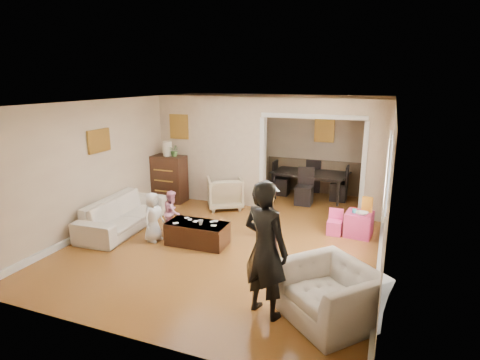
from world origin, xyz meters
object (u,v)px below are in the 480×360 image
at_px(play_table, 359,224).
at_px(child_toddler, 264,215).
at_px(sofa, 123,214).
at_px(table_lamp, 167,149).
at_px(adult_person, 265,249).
at_px(armchair_front, 330,294).
at_px(coffee_cup, 201,222).
at_px(child_kneel_a, 153,217).
at_px(coffee_table, 197,233).
at_px(child_kneel_b, 172,212).
at_px(armchair_back, 225,192).
at_px(dining_table, 309,185).
at_px(dresser, 169,179).
at_px(cyan_cup, 354,211).

relative_size(play_table, child_toddler, 0.55).
distance_m(sofa, table_lamp, 2.22).
bearing_deg(adult_person, armchair_front, -148.38).
height_order(coffee_cup, child_kneel_a, child_kneel_a).
relative_size(coffee_table, child_kneel_a, 1.17).
xyz_separation_m(play_table, child_kneel_b, (-3.47, -1.21, 0.20)).
height_order(armchair_back, dining_table, armchair_back).
bearing_deg(armchair_front, coffee_table, -167.95).
distance_m(armchair_back, child_kneel_a, 2.35).
bearing_deg(dresser, play_table, -7.68).
relative_size(armchair_front, child_kneel_b, 1.27).
height_order(table_lamp, coffee_cup, table_lamp).
relative_size(table_lamp, play_table, 0.73).
distance_m(coffee_table, adult_person, 2.58).
distance_m(coffee_cup, dining_table, 3.97).
relative_size(coffee_cup, child_kneel_b, 0.11).
distance_m(coffee_cup, cyan_cup, 2.98).
distance_m(table_lamp, play_table, 4.82).
bearing_deg(sofa, child_toddler, -82.05).
height_order(sofa, coffee_cup, sofa).
height_order(play_table, child_kneel_a, child_kneel_a).
relative_size(play_table, child_kneel_b, 0.56).
bearing_deg(child_kneel_a, child_toddler, -56.29).
distance_m(cyan_cup, child_kneel_b, 3.56).
bearing_deg(play_table, child_kneel_a, -155.37).
bearing_deg(adult_person, dining_table, -63.86).
relative_size(dresser, cyan_cup, 14.51).
bearing_deg(dining_table, child_kneel_a, -112.74).
distance_m(table_lamp, cyan_cup, 4.68).
xyz_separation_m(cyan_cup, adult_person, (-0.83, -3.12, 0.39)).
bearing_deg(cyan_cup, child_toddler, -156.35).
xyz_separation_m(table_lamp, dining_table, (3.23, 1.59, -1.01)).
height_order(armchair_front, child_kneel_b, child_kneel_b).
distance_m(dining_table, adult_person, 5.44).
relative_size(table_lamp, child_toddler, 0.40).
relative_size(armchair_front, adult_person, 0.61).
height_order(cyan_cup, dining_table, dining_table).
height_order(armchair_front, table_lamp, table_lamp).
xyz_separation_m(table_lamp, child_kneel_b, (1.19, -1.84, -0.90)).
xyz_separation_m(table_lamp, coffee_table, (1.89, -2.14, -1.13)).
xyz_separation_m(sofa, dining_table, (3.12, 3.56, 0.01)).
bearing_deg(armchair_back, coffee_table, 69.92).
height_order(coffee_cup, dining_table, dining_table).
relative_size(cyan_cup, dining_table, 0.04).
xyz_separation_m(armchair_back, armchair_front, (3.03, -3.66, -0.01)).
bearing_deg(dining_table, cyan_cup, -52.87).
distance_m(dresser, child_kneel_b, 2.19).
height_order(armchair_back, table_lamp, table_lamp).
xyz_separation_m(adult_person, child_kneel_b, (-2.54, 1.96, -0.47)).
bearing_deg(coffee_cup, table_lamp, 132.27).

